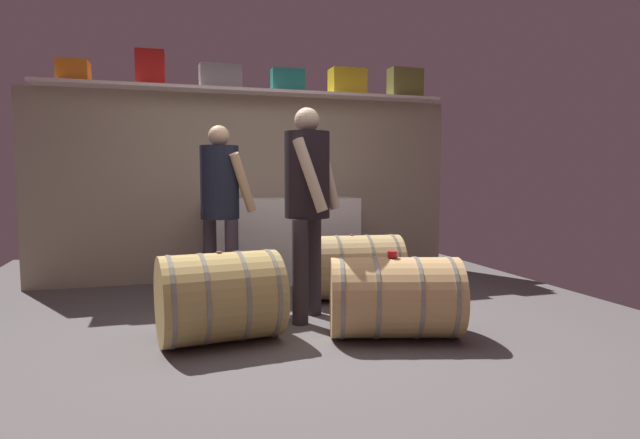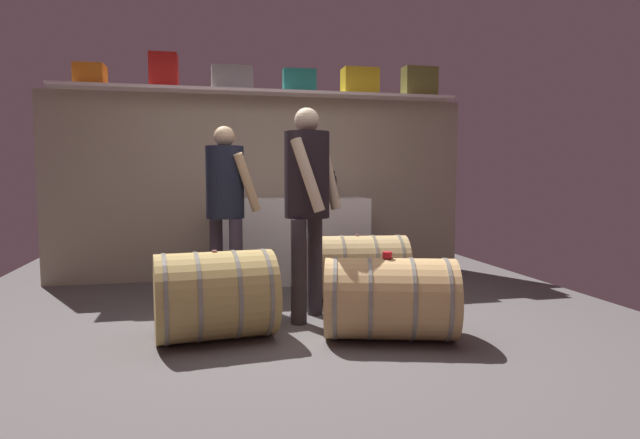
# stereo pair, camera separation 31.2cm
# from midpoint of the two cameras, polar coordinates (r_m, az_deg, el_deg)

# --- Properties ---
(ground_plane) EXTENTS (5.89, 7.74, 0.02)m
(ground_plane) POSITION_cam_midpoint_polar(r_m,az_deg,el_deg) (4.42, -5.63, -10.51)
(ground_plane) COLOR #555051
(back_wall_panel) EXTENTS (4.69, 0.10, 2.04)m
(back_wall_panel) POSITION_cam_midpoint_polar(r_m,az_deg,el_deg) (5.95, -8.93, 3.43)
(back_wall_panel) COLOR gray
(back_wall_panel) RESTS_ON ground
(high_shelf_board) EXTENTS (4.32, 0.40, 0.03)m
(high_shelf_board) POSITION_cam_midpoint_polar(r_m,az_deg,el_deg) (5.87, -8.86, 13.55)
(high_shelf_board) COLOR silver
(high_shelf_board) RESTS_ON back_wall_panel
(toolcase_orange) EXTENTS (0.30, 0.25, 0.21)m
(toolcase_orange) POSITION_cam_midpoint_polar(r_m,az_deg,el_deg) (5.91, -26.70, 14.23)
(toolcase_orange) COLOR orange
(toolcase_orange) RESTS_ON high_shelf_board
(toolcase_red) EXTENTS (0.29, 0.23, 0.35)m
(toolcase_red) POSITION_cam_midpoint_polar(r_m,az_deg,el_deg) (5.85, -19.52, 15.27)
(toolcase_red) COLOR red
(toolcase_red) RESTS_ON high_shelf_board
(toolcase_grey) EXTENTS (0.44, 0.22, 0.25)m
(toolcase_grey) POSITION_cam_midpoint_polar(r_m,az_deg,el_deg) (5.85, -12.38, 14.94)
(toolcase_grey) COLOR gray
(toolcase_grey) RESTS_ON high_shelf_board
(toolcase_teal) EXTENTS (0.37, 0.21, 0.25)m
(toolcase_teal) POSITION_cam_midpoint_polar(r_m,az_deg,el_deg) (5.96, -5.10, 14.82)
(toolcase_teal) COLOR #218476
(toolcase_teal) RESTS_ON high_shelf_board
(toolcase_yellow) EXTENTS (0.40, 0.25, 0.29)m
(toolcase_yellow) POSITION_cam_midpoint_polar(r_m,az_deg,el_deg) (6.14, 1.49, 14.74)
(toolcase_yellow) COLOR yellow
(toolcase_yellow) RESTS_ON high_shelf_board
(toolcase_olive) EXTENTS (0.39, 0.20, 0.34)m
(toolcase_olive) POSITION_cam_midpoint_polar(r_m,az_deg,el_deg) (6.40, 7.84, 14.49)
(toolcase_olive) COLOR olive
(toolcase_olive) RESTS_ON high_shelf_board
(work_cabinet) EXTENTS (1.63, 0.55, 0.91)m
(work_cabinet) POSITION_cam_midpoint_polar(r_m,az_deg,el_deg) (5.71, -5.76, -2.27)
(work_cabinet) COLOR white
(work_cabinet) RESTS_ON ground
(wine_bottle_dark) EXTENTS (0.06, 0.06, 0.30)m
(wine_bottle_dark) POSITION_cam_midpoint_polar(r_m,az_deg,el_deg) (5.78, -1.24, 3.71)
(wine_bottle_dark) COLOR black
(wine_bottle_dark) RESTS_ON work_cabinet
(wine_glass) EXTENTS (0.07, 0.07, 0.13)m
(wine_glass) POSITION_cam_midpoint_polar(r_m,az_deg,el_deg) (5.64, -10.62, 3.15)
(wine_glass) COLOR white
(wine_glass) RESTS_ON work_cabinet
(wine_barrel_near) EXTENTS (1.03, 0.80, 0.59)m
(wine_barrel_near) POSITION_cam_midpoint_polar(r_m,az_deg,el_deg) (3.79, 5.78, -8.45)
(wine_barrel_near) COLOR tan
(wine_barrel_near) RESTS_ON ground
(wine_barrel_far) EXTENTS (0.88, 0.71, 0.64)m
(wine_barrel_far) POSITION_cam_midpoint_polar(r_m,az_deg,el_deg) (3.77, -13.24, -8.25)
(wine_barrel_far) COLOR tan
(wine_barrel_far) RESTS_ON ground
(wine_barrel_flank) EXTENTS (0.99, 0.71, 0.61)m
(wine_barrel_flank) POSITION_cam_midpoint_polar(r_m,az_deg,el_deg) (4.91, 1.63, -5.21)
(wine_barrel_flank) COLOR tan
(wine_barrel_flank) RESTS_ON ground
(tasting_cup) EXTENTS (0.07, 0.07, 0.04)m
(tasting_cup) POSITION_cam_midpoint_polar(r_m,az_deg,el_deg) (3.72, 5.50, -3.78)
(tasting_cup) COLOR red
(tasting_cup) RESTS_ON wine_barrel_near
(winemaker_pouring) EXTENTS (0.50, 0.53, 1.59)m
(winemaker_pouring) POSITION_cam_midpoint_polar(r_m,az_deg,el_deg) (4.73, -12.67, 2.54)
(winemaker_pouring) COLOR #342D3C
(winemaker_pouring) RESTS_ON ground
(visitor_tasting) EXTENTS (0.50, 0.54, 1.69)m
(visitor_tasting) POSITION_cam_midpoint_polar(r_m,az_deg,el_deg) (4.15, -3.49, 3.14)
(visitor_tasting) COLOR #322A31
(visitor_tasting) RESTS_ON ground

